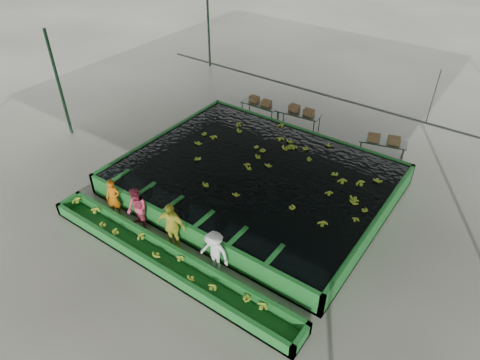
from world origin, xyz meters
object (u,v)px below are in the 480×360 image
Objects in this scene: worker_a at (113,198)px; worker_d at (214,252)px; worker_b at (137,209)px; box_stack_mid at (301,112)px; worker_c at (171,226)px; packing_table_left at (260,112)px; packing_table_mid at (298,121)px; flotation_tank at (255,179)px; sorting_trough at (166,260)px; box_stack_left at (260,103)px; box_stack_right at (383,142)px; packing_table_right at (381,150)px.

worker_d reaches higher than worker_a.
box_stack_mid is (1.21, 9.47, 0.13)m from worker_b.
worker_c reaches higher than packing_table_left.
worker_d is at bearing -76.21° from packing_table_mid.
flotation_tank is at bearing -58.73° from packing_table_left.
sorting_trough is at bearing -153.96° from worker_d.
flotation_tank is 4.77m from worker_b.
flotation_tank is 5.86m from box_stack_left.
box_stack_right is (4.13, -0.24, -0.06)m from box_stack_mid.
sorting_trough is 5.44× the size of worker_c.
flotation_tank reaches higher than sorting_trough.
worker_d is at bearing 30.01° from sorting_trough.
box_stack_right is (4.24, -0.20, 0.42)m from packing_table_mid.
box_stack_mid is (2.19, 0.22, 0.52)m from packing_table_left.
worker_d is 9.43m from box_stack_right.
box_stack_right is (6.59, 9.23, 0.14)m from worker_a.
worker_c is 9.48m from box_stack_mid.
worker_d is at bearing -12.81° from worker_c.
sorting_trough is 2.26m from worker_b.
worker_c is (2.86, 0.00, 0.16)m from worker_a.
flotation_tank is 6.01× the size of worker_b.
packing_table_mid is (-0.93, 5.14, 0.03)m from flotation_tank.
flotation_tank is 5.10m from sorting_trough.
box_stack_mid is at bearing 99.02° from flotation_tank.
packing_table_mid is at bearing 4.14° from box_stack_left.
worker_d is (1.38, 0.80, 0.54)m from sorting_trough.
worker_b is at bearing -115.31° from flotation_tank.
worker_a reaches higher than packing_table_left.
flotation_tank is at bearing -123.19° from packing_table_right.
packing_table_right is at bearing 74.48° from worker_d.
packing_table_mid is at bearing 98.71° from worker_b.
worker_d reaches higher than sorting_trough.
worker_a reaches higher than box_stack_right.
worker_b is 1.62m from worker_c.
box_stack_right is at bearing 71.73° from sorting_trough.
packing_table_right is (6.57, 9.33, -0.31)m from worker_a.
box_stack_mid is at bearing 178.04° from packing_table_right.
box_stack_right reaches higher than flotation_tank.
flotation_tank is at bearing 30.00° from worker_a.
packing_table_right reaches higher than sorting_trough.
worker_a is at bearing 176.02° from worker_d.
box_stack_left is (-4.42, 9.29, 0.09)m from worker_d.
worker_b is 9.55m from box_stack_mid.
packing_table_right is (3.29, 10.13, 0.20)m from sorting_trough.
sorting_trough is at bearing -85.43° from box_stack_mid.
sorting_trough is 1.69m from worker_d.
sorting_trough is 4.74× the size of packing_table_mid.
worker_a is at bearing 167.19° from worker_c.
packing_table_mid is at bearing 95.20° from sorting_trough.
packing_table_right is at bearing -1.44° from packing_table_mid.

